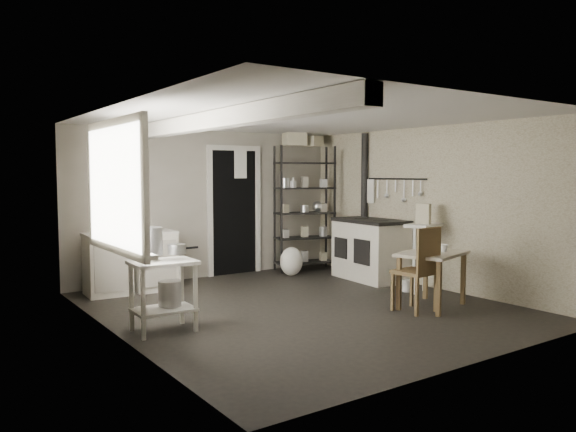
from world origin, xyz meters
TOP-DOWN VIEW (x-y plane):
  - floor at (0.00, 0.00)m, footprint 5.00×5.00m
  - ceiling at (0.00, 0.00)m, footprint 5.00×5.00m
  - wall_back at (0.00, 2.50)m, footprint 4.50×0.02m
  - wall_front at (0.00, -2.50)m, footprint 4.50×0.02m
  - wall_left at (-2.25, 0.00)m, footprint 0.02×5.00m
  - wall_right at (2.25, 0.00)m, footprint 0.02×5.00m
  - window at (-2.22, 0.20)m, footprint 0.12×1.76m
  - doorway at (0.45, 2.47)m, footprint 0.96×0.10m
  - ceiling_beam at (-1.20, 0.00)m, footprint 0.18×5.00m
  - wallpaper_panel at (2.24, 0.00)m, footprint 0.01×5.00m
  - utensil_rail at (2.19, 0.60)m, footprint 0.06×1.20m
  - prep_table at (-1.80, -0.04)m, footprint 0.66×0.48m
  - stockpot at (-1.91, 0.04)m, footprint 0.28×0.28m
  - saucepan at (-1.65, -0.05)m, footprint 0.19×0.19m
  - bucket at (-1.72, -0.02)m, footprint 0.30×0.30m
  - base_cabinets at (-1.42, 2.05)m, footprint 1.29×0.61m
  - mixing_bowl at (-1.33, 2.05)m, footprint 0.35×0.35m
  - counter_cup at (-1.74, 2.00)m, footprint 0.17×0.17m
  - shelf_rack at (1.59, 2.11)m, footprint 1.05×0.62m
  - shelf_jar at (1.35, 2.10)m, footprint 0.09×0.09m
  - storage_box_a at (1.42, 2.16)m, footprint 0.41×0.38m
  - storage_box_b at (1.78, 2.13)m, footprint 0.32×0.31m
  - stove at (1.92, 0.85)m, footprint 0.74×1.23m
  - stovepipe at (2.18, 1.28)m, footprint 0.12×0.12m
  - side_ledge at (1.95, -0.20)m, footprint 0.68×0.48m
  - oats_box at (1.88, -0.24)m, footprint 0.18×0.21m
  - work_table at (1.30, -0.90)m, footprint 1.04×0.86m
  - table_cup at (1.45, -0.96)m, footprint 0.13×0.13m
  - chair at (0.97, -0.92)m, footprint 0.45×0.47m
  - flour_sack at (1.11, 1.80)m, footprint 0.43×0.38m
  - floor_crock at (1.73, -0.10)m, footprint 0.13×0.13m

SIDE VIEW (x-z plane):
  - floor at x=0.00m, z-range 0.00..0.00m
  - floor_crock at x=1.73m, z-range -0.01..0.16m
  - flour_sack at x=1.11m, z-range 0.01..0.47m
  - work_table at x=1.30m, z-range 0.04..0.72m
  - bucket at x=-1.72m, z-range 0.25..0.52m
  - prep_table at x=-1.80m, z-range 0.03..0.77m
  - side_ledge at x=1.95m, z-range -0.04..0.90m
  - stove at x=1.92m, z-range -0.03..0.91m
  - base_cabinets at x=-1.42m, z-range 0.04..0.88m
  - chair at x=0.97m, z-range -0.02..0.99m
  - table_cup at x=1.45m, z-range 0.76..0.85m
  - saucepan at x=-1.65m, z-range 0.80..0.90m
  - stockpot at x=-1.91m, z-range 0.80..1.08m
  - shelf_rack at x=1.59m, z-range -0.09..1.99m
  - mixing_bowl at x=-1.33m, z-range 0.92..0.99m
  - counter_cup at x=-1.74m, z-range 0.92..1.03m
  - doorway at x=0.45m, z-range -0.04..2.04m
  - oats_box at x=1.88m, z-range 0.87..1.15m
  - wall_back at x=0.00m, z-range 0.00..2.30m
  - wall_front at x=0.00m, z-range 0.00..2.30m
  - wall_left at x=-2.25m, z-range 0.00..2.30m
  - wall_right at x=2.25m, z-range 0.00..2.30m
  - wallpaper_panel at x=2.24m, z-range 0.00..2.30m
  - shelf_jar at x=1.35m, z-range 1.27..1.44m
  - window at x=-2.22m, z-range 0.86..2.14m
  - utensil_rail at x=2.19m, z-range 1.33..1.77m
  - stovepipe at x=2.18m, z-range 0.94..2.24m
  - storage_box_b at x=1.78m, z-range 1.90..2.08m
  - storage_box_a at x=1.42m, z-range 1.89..2.13m
  - ceiling_beam at x=-1.20m, z-range 2.11..2.29m
  - ceiling at x=0.00m, z-range 2.30..2.30m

